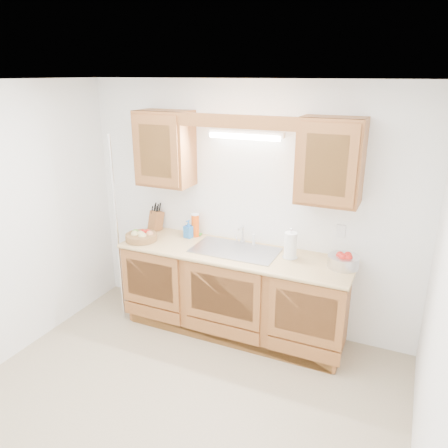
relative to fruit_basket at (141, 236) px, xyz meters
The scene contains 17 objects.
room 1.49m from the fruit_basket, 46.93° to the right, with size 3.52×3.50×2.50m.
base_cabinets 1.13m from the fruit_basket, ahead, with size 2.20×0.60×0.86m, color #98592C.
countertop 1.01m from the fruit_basket, ahead, with size 2.30×0.63×0.04m, color tan.
upper_cabinet_left 0.93m from the fruit_basket, 57.97° to the left, with size 0.55×0.33×0.75m, color #98592C.
upper_cabinet_right 2.05m from the fruit_basket, ahead, with size 0.55×0.33×0.75m, color #98592C.
valance 1.56m from the fruit_basket, ahead, with size 2.20×0.05×0.12m, color #98592C.
fluorescent_fixture 1.49m from the fruit_basket, 19.32° to the left, with size 0.76×0.08×0.08m.
sink 1.01m from the fruit_basket, ahead, with size 0.84×0.46×0.36m.
wire_shelf_pole 0.25m from the fruit_basket, 146.87° to the right, with size 0.03×0.03×2.00m, color silver.
outlet_plate 2.00m from the fruit_basket, 12.31° to the left, with size 0.08×0.01×0.12m, color white.
fruit_basket is the anchor object (origin of this frame).
knife_block 0.34m from the fruit_basket, 95.54° to the left, with size 0.14×0.19×0.31m.
orange_canister 0.57m from the fruit_basket, 36.10° to the left, with size 0.10×0.10×0.25m.
soap_bottle 0.50m from the fruit_basket, 34.02° to the left, with size 0.09×0.09×0.19m, color blue.
sponge 0.59m from the fruit_basket, 38.52° to the left, with size 0.11×0.07×0.02m.
paper_towel 1.55m from the fruit_basket, ahead, with size 0.14×0.14×0.30m.
apple_bowl 2.04m from the fruit_basket, ahead, with size 0.34×0.34×0.14m.
Camera 1 is at (1.52, -2.44, 2.55)m, focal length 35.00 mm.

